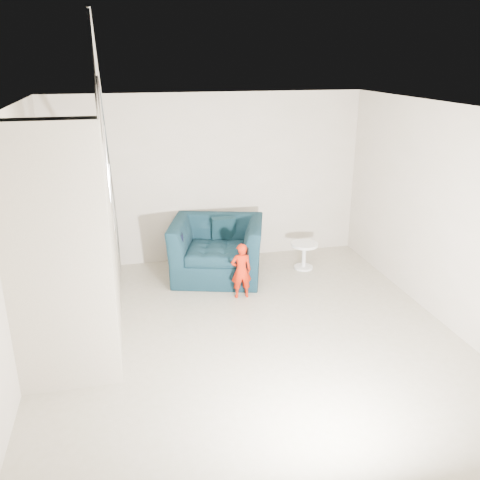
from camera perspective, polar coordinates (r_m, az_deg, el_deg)
name	(u,v)px	position (r m, az deg, el deg)	size (l,w,h in m)	color
floor	(250,341)	(6.20, 1.17, -11.26)	(5.50, 5.50, 0.00)	gray
ceiling	(252,110)	(5.33, 1.38, 14.42)	(5.50, 5.50, 0.00)	silver
back_wall	(209,179)	(8.21, -3.49, 6.82)	(5.00, 5.00, 0.00)	#A99D89
front_wall	(362,380)	(3.30, 13.50, -15.08)	(5.00, 5.00, 0.00)	#A99D89
left_wall	(10,253)	(5.59, -24.42, -1.39)	(5.50, 5.50, 0.00)	#A99D89
right_wall	(451,219)	(6.67, 22.60, 2.16)	(5.50, 5.50, 0.00)	#A99D89
armchair	(217,249)	(7.75, -2.58, -1.02)	(1.36, 1.19, 0.88)	black
toddler	(241,271)	(7.07, 0.13, -3.47)	(0.29, 0.19, 0.80)	#A82B05
side_table	(304,251)	(8.13, 7.21, -1.28)	(0.43, 0.43, 0.43)	silver
staircase	(71,265)	(6.16, -18.44, -2.71)	(1.02, 3.03, 3.62)	#ADA089
cushion	(223,228)	(7.94, -1.87, 1.39)	(0.37, 0.11, 0.35)	black
throw	(181,247)	(7.55, -6.70, -0.78)	(0.05, 0.45, 0.51)	black
phone	(247,251)	(6.95, 0.82, -1.26)	(0.02, 0.05, 0.10)	black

